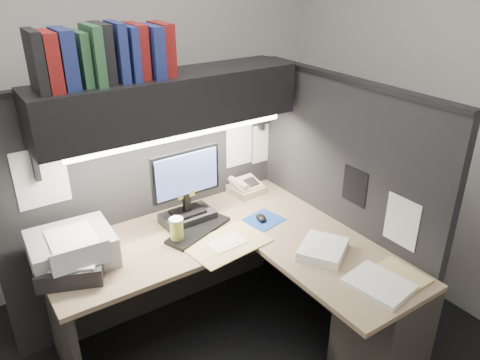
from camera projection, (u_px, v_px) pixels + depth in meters
The scene contains 21 objects.
wall_back at pixel (106, 100), 3.22m from camera, with size 3.50×0.04×2.70m, color beige.
wall_right at pixel (454, 111), 2.97m from camera, with size 0.04×3.00×2.70m, color beige.
partition_back at pixel (151, 202), 3.04m from camera, with size 1.90×0.06×1.60m, color black.
partition_right at pixel (339, 208), 2.96m from camera, with size 0.06×1.50×1.60m, color black.
desk at pixel (287, 301), 2.69m from camera, with size 1.70×1.53×0.73m.
overhead_shelf at pixel (170, 101), 2.65m from camera, with size 1.55×0.34×0.30m, color black.
task_light_tube at pixel (183, 136), 2.62m from camera, with size 0.04×0.04×1.32m, color white.
monitor at pixel (187, 194), 2.86m from camera, with size 0.45×0.21×0.48m.
keyboard at pixel (198, 230), 2.83m from camera, with size 0.44×0.15×0.02m, color black.
mousepad at pixel (264, 220), 2.96m from camera, with size 0.22×0.20×0.00m, color navy.
mouse at pixel (261, 218), 2.95m from camera, with size 0.06×0.09×0.03m, color black.
telephone at pixel (246, 187), 3.30m from camera, with size 0.20×0.21×0.08m, color beige.
coffee_cup at pixel (177, 231), 2.71m from camera, with size 0.08×0.08×0.14m, color #B5CA51.
printer at pixel (72, 249), 2.52m from camera, with size 0.43×0.36×0.17m, color #969A9C.
notebook_stack at pixel (71, 268), 2.42m from camera, with size 0.32×0.27×0.10m, color black.
open_folder at pixel (227, 244), 2.71m from camera, with size 0.47×0.30×0.01m, color tan.
paper_stack_a at pixel (323, 249), 2.62m from camera, with size 0.28×0.23×0.05m, color white.
paper_stack_b at pixel (379, 285), 2.35m from camera, with size 0.24×0.30×0.03m, color white.
manila_stack at pixel (399, 276), 2.43m from camera, with size 0.21×0.27×0.02m, color tan.
binder_row at pixel (104, 55), 2.35m from camera, with size 0.71×0.26×0.30m.
pinned_papers at pixel (232, 172), 2.85m from camera, with size 1.76×1.31×0.51m.
Camera 1 is at (-0.99, -1.62, 2.23)m, focal length 35.00 mm.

